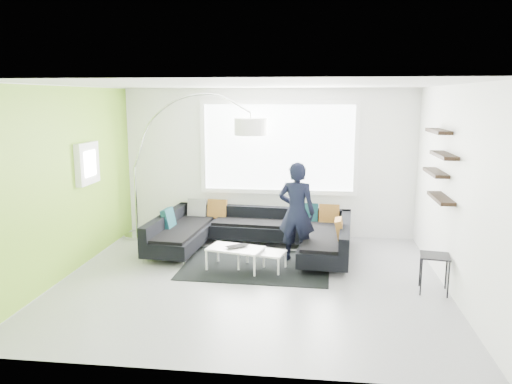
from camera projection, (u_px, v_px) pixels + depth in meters
ground at (251, 280)px, 7.28m from camera, size 5.50×5.50×0.00m
room_shell at (255, 156)px, 7.13m from camera, size 5.54×5.04×2.82m
sectional_sofa at (252, 235)px, 8.54m from camera, size 3.43×2.27×0.71m
rug at (256, 265)px, 7.91m from camera, size 2.33×1.73×0.01m
coffee_table at (249, 259)px, 7.71m from camera, size 1.19×0.86×0.35m
arc_lamp at (134, 167)px, 9.27m from camera, size 2.60×1.09×2.70m
side_table at (434, 274)px, 6.80m from camera, size 0.44×0.44×0.53m
person at (297, 212)px, 8.00m from camera, size 0.73×0.59×1.63m
laptop at (239, 247)px, 7.65m from camera, size 0.59×0.59×0.03m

